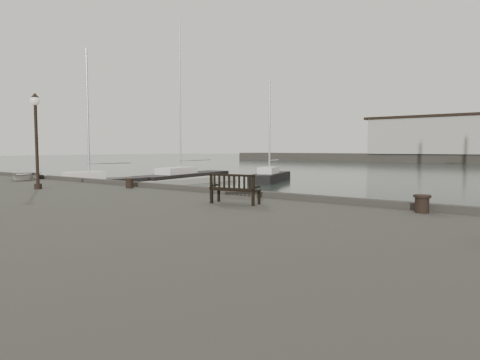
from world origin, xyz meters
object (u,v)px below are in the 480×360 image
(bollard_left, at_px, (130,183))
(yacht_b, at_px, (185,179))
(lamp_post, at_px, (36,128))
(yacht_d, at_px, (270,179))
(bench, at_px, (235,195))
(yacht_a, at_px, (95,186))
(dinghy, at_px, (25,175))
(bollard_right, at_px, (422,204))

(bollard_left, distance_m, yacht_b, 23.83)
(lamp_post, bearing_deg, yacht_b, 121.66)
(yacht_b, relative_size, yacht_d, 1.54)
(bench, relative_size, yacht_a, 0.13)
(dinghy, height_order, yacht_b, yacht_b)
(bollard_left, xyz_separation_m, dinghy, (-7.82, -0.39, 0.07))
(bench, bearing_deg, yacht_b, 127.71)
(lamp_post, bearing_deg, bench, 7.45)
(dinghy, distance_m, yacht_b, 20.12)
(bollard_right, height_order, dinghy, dinghy)
(yacht_a, xyz_separation_m, yacht_b, (-0.28, 9.96, 0.01))
(bollard_left, distance_m, yacht_d, 25.21)
(lamp_post, bearing_deg, yacht_d, 103.92)
(bench, xyz_separation_m, dinghy, (-14.20, 0.88, -0.00))
(bollard_left, relative_size, yacht_a, 0.04)
(bollard_right, relative_size, yacht_a, 0.04)
(lamp_post, distance_m, yacht_b, 24.57)
(yacht_d, bearing_deg, dinghy, -105.77)
(bench, distance_m, dinghy, 14.22)
(dinghy, bearing_deg, lamp_post, -66.84)
(dinghy, relative_size, yacht_b, 0.16)
(bench, distance_m, lamp_post, 9.20)
(bench, height_order, bollard_right, bench)
(yacht_b, height_order, yacht_d, yacht_b)
(bollard_right, relative_size, dinghy, 0.17)
(bench, height_order, dinghy, bench)
(lamp_post, relative_size, yacht_d, 0.36)
(bollard_left, height_order, yacht_b, yacht_b)
(lamp_post, height_order, yacht_b, yacht_b)
(bollard_left, xyz_separation_m, bollard_right, (11.05, 0.18, 0.02))
(bollard_left, xyz_separation_m, yacht_d, (-8.94, 23.52, -1.52))
(lamp_post, height_order, yacht_d, yacht_d)
(yacht_b, xyz_separation_m, yacht_d, (6.32, 5.28, -0.01))
(yacht_a, bearing_deg, lamp_post, -29.95)
(bench, height_order, lamp_post, lamp_post)
(lamp_post, bearing_deg, bollard_right, 10.93)
(bench, bearing_deg, yacht_d, 111.46)
(bollard_left, height_order, yacht_a, yacht_a)
(bench, distance_m, bollard_right, 4.90)
(yacht_b, bearing_deg, lamp_post, -67.38)
(dinghy, xyz_separation_m, yacht_a, (-7.15, 8.67, -1.58))
(bollard_left, relative_size, dinghy, 0.15)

